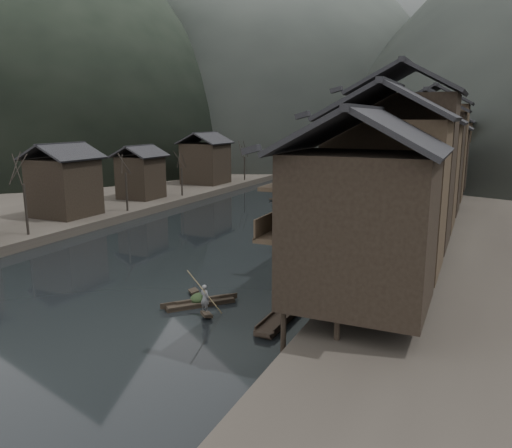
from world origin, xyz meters
The scene contains 12 objects.
water centered at (0.00, 0.00, 0.00)m, with size 300.00×300.00×0.00m, color black.
left_bank centered at (-35.00, 40.00, 0.60)m, with size 40.00×200.00×1.20m, color #2D2823.
stilt_houses centered at (17.28, 19.05, 8.95)m, with size 9.00×67.60×16.02m.
left_houses centered at (-20.50, 20.12, 5.66)m, with size 8.10×53.20×8.73m.
bare_trees centered at (-17.00, 11.58, 6.24)m, with size 3.76×61.93×7.51m.
moored_sampans centered at (12.13, 18.75, 0.20)m, with size 2.99×55.49×0.47m.
midriver_boats centered at (1.41, 43.81, 0.20)m, with size 14.04×18.20×0.45m.
stone_bridge centered at (0.00, 72.00, 5.11)m, with size 40.00×6.00×9.00m.
hero_sampan centered at (6.64, -5.92, 0.20)m, with size 3.91×4.26×0.43m.
cargo_heap centered at (6.48, -5.75, 0.76)m, with size 1.09×1.43×0.65m, color black.
boatman centered at (7.78, -7.21, 1.32)m, with size 0.65×0.42×1.78m, color #58595B.
bamboo_pole centered at (7.98, -7.21, 3.99)m, with size 0.06×0.06×4.29m, color #8C7A51.
Camera 1 is at (22.62, -32.34, 11.93)m, focal length 35.00 mm.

